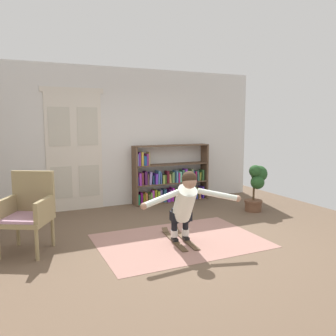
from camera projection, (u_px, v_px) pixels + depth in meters
name	position (u px, v px, depth m)	size (l,w,h in m)	color
ground_plane	(184.00, 240.00, 5.23)	(7.20, 7.20, 0.00)	brown
back_wall	(129.00, 137.00, 7.37)	(6.00, 0.10, 2.90)	silver
double_door	(74.00, 150.00, 6.87)	(1.22, 0.05, 2.45)	beige
rug	(180.00, 241.00, 5.21)	(2.44, 1.71, 0.01)	#A27368
bookshelf	(169.00, 180.00, 7.67)	(1.75, 0.30, 1.27)	brown
wicker_chair	(28.00, 210.00, 4.75)	(0.81, 0.81, 1.10)	#96845A
potted_plant	(257.00, 184.00, 6.84)	(0.44, 0.43, 0.94)	brown
skis_pair	(179.00, 239.00, 5.24)	(0.37, 0.98, 0.07)	brown
person_skier	(185.00, 202.00, 4.93)	(1.46, 0.72, 1.04)	white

